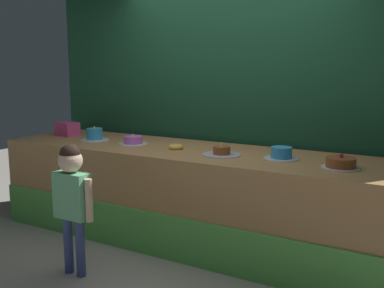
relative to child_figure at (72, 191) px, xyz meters
name	(u,v)px	position (x,y,z in m)	size (l,w,h in m)	color
ground_plane	(174,261)	(0.55, 0.62, -0.70)	(12.00, 12.00, 0.00)	gray
stage_platform	(202,197)	(0.55, 1.13, -0.25)	(4.24, 1.05, 0.90)	#B27F4C
curtain_backdrop	(232,77)	(0.55, 1.75, 0.87)	(4.53, 0.08, 3.14)	#19472D
child_figure	(72,191)	(0.00, 0.00, 0.00)	(0.42, 0.19, 1.08)	#3F4C8C
pink_box	(67,129)	(-1.25, 1.18, 0.28)	(0.25, 0.18, 0.15)	#E54B97
donut	(176,147)	(0.30, 1.07, 0.22)	(0.14, 0.14, 0.04)	#F2BF4C
cake_far_left	(95,135)	(-0.73, 1.08, 0.26)	(0.30, 0.30, 0.16)	white
cake_left	(133,141)	(-0.22, 1.08, 0.24)	(0.29, 0.29, 0.12)	silver
cake_center_left	(222,152)	(0.81, 1.02, 0.23)	(0.34, 0.34, 0.12)	silver
cake_center_right	(281,154)	(1.33, 1.12, 0.25)	(0.29, 0.29, 0.10)	silver
cake_right	(341,163)	(1.84, 1.01, 0.24)	(0.29, 0.29, 0.12)	silver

